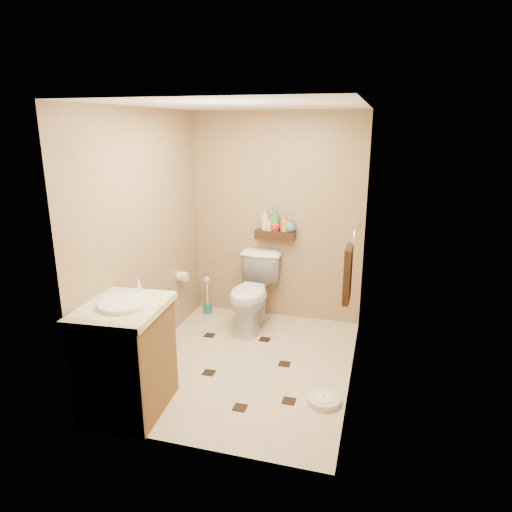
% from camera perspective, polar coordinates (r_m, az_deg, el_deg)
% --- Properties ---
extents(ground, '(2.50, 2.50, 0.00)m').
position_cam_1_polar(ground, '(4.57, -1.29, -13.29)').
color(ground, beige).
rests_on(ground, ground).
extents(wall_back, '(2.00, 0.04, 2.40)m').
position_cam_1_polar(wall_back, '(5.29, 2.61, 4.73)').
color(wall_back, '#A2855D').
rests_on(wall_back, ground).
extents(wall_front, '(2.00, 0.04, 2.40)m').
position_cam_1_polar(wall_front, '(3.00, -8.46, -4.42)').
color(wall_front, '#A2855D').
rests_on(wall_front, ground).
extents(wall_left, '(0.04, 2.50, 2.40)m').
position_cam_1_polar(wall_left, '(4.51, -13.64, 2.26)').
color(wall_left, '#A2855D').
rests_on(wall_left, ground).
extents(wall_right, '(0.04, 2.50, 2.40)m').
position_cam_1_polar(wall_right, '(3.95, 12.62, 0.39)').
color(wall_right, '#A2855D').
rests_on(wall_right, ground).
extents(ceiling, '(2.00, 2.50, 0.02)m').
position_cam_1_polar(ceiling, '(3.99, -1.51, 18.36)').
color(ceiling, white).
rests_on(ceiling, wall_back).
extents(wall_shelf, '(0.46, 0.14, 0.10)m').
position_cam_1_polar(wall_shelf, '(5.26, 2.39, 2.64)').
color(wall_shelf, '#39230F').
rests_on(wall_shelf, wall_back).
extents(floor_accents, '(1.21, 1.36, 0.01)m').
position_cam_1_polar(floor_accents, '(4.51, -0.96, -13.69)').
color(floor_accents, black).
rests_on(floor_accents, ground).
extents(toilet, '(0.50, 0.83, 0.83)m').
position_cam_1_polar(toilet, '(5.16, -0.45, -4.63)').
color(toilet, white).
rests_on(toilet, ground).
extents(vanity, '(0.67, 0.79, 1.05)m').
position_cam_1_polar(vanity, '(3.85, -15.89, -12.01)').
color(vanity, brown).
rests_on(vanity, ground).
extents(bathroom_scale, '(0.32, 0.32, 0.06)m').
position_cam_1_polar(bathroom_scale, '(4.04, 8.46, -17.39)').
color(bathroom_scale, silver).
rests_on(bathroom_scale, ground).
extents(toilet_brush, '(0.11, 0.11, 0.47)m').
position_cam_1_polar(toilet_brush, '(5.66, -6.09, -5.51)').
color(toilet_brush, '#1A686A').
rests_on(toilet_brush, ground).
extents(towel_ring, '(0.12, 0.30, 0.76)m').
position_cam_1_polar(towel_ring, '(4.26, 11.46, -1.94)').
color(towel_ring, silver).
rests_on(towel_ring, wall_right).
extents(toilet_paper, '(0.12, 0.11, 0.12)m').
position_cam_1_polar(toilet_paper, '(5.20, -9.17, -2.53)').
color(toilet_paper, silver).
rests_on(toilet_paper, wall_left).
extents(bottle_a, '(0.11, 0.11, 0.25)m').
position_cam_1_polar(bottle_a, '(5.25, 1.15, 4.56)').
color(bottle_a, silver).
rests_on(bottle_a, wall_shelf).
extents(bottle_b, '(0.09, 0.09, 0.15)m').
position_cam_1_polar(bottle_b, '(5.24, 1.75, 4.03)').
color(bottle_b, yellow).
rests_on(bottle_b, wall_shelf).
extents(bottle_c, '(0.15, 0.15, 0.16)m').
position_cam_1_polar(bottle_c, '(5.23, 2.34, 4.02)').
color(bottle_c, red).
rests_on(bottle_c, wall_shelf).
extents(bottle_d, '(0.11, 0.11, 0.26)m').
position_cam_1_polar(bottle_d, '(5.22, 2.39, 4.55)').
color(bottle_d, green).
rests_on(bottle_d, wall_shelf).
extents(bottle_e, '(0.11, 0.11, 0.18)m').
position_cam_1_polar(bottle_e, '(5.20, 3.61, 4.04)').
color(bottle_e, gold).
rests_on(bottle_e, wall_shelf).
extents(bottle_f, '(0.17, 0.17, 0.16)m').
position_cam_1_polar(bottle_f, '(5.19, 4.34, 3.89)').
color(bottle_f, '#4677B1').
rests_on(bottle_f, wall_shelf).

